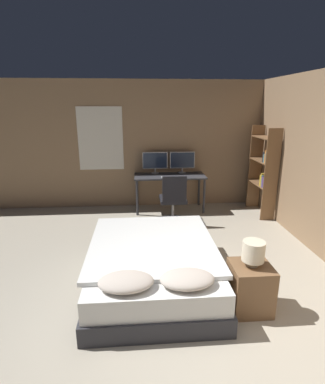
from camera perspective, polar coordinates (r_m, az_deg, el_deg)
The scene contains 12 objects.
ground_plane at distance 3.14m, azimuth 10.13°, elevation -28.51°, with size 20.00×20.00×0.00m, color #B2A893.
wall_back at distance 6.58m, azimuth 1.04°, elevation 8.95°, with size 12.00×0.08×2.70m.
bed at distance 3.87m, azimuth -1.81°, elevation -13.74°, with size 1.57×2.06×0.60m.
nightstand at distance 3.58m, azimuth 16.32°, elevation -17.06°, with size 0.43×0.43×0.54m.
bedside_lamp at distance 3.37m, azimuth 16.93°, elevation -10.75°, with size 0.24×0.24×0.28m.
desk at distance 6.33m, azimuth 1.38°, elevation 2.38°, with size 1.49×0.64×0.77m.
monitor_left at distance 6.44m, azimuth -1.43°, elevation 5.88°, with size 0.54×0.16×0.46m.
monitor_right at distance 6.50m, azimuth 3.80°, elevation 5.94°, with size 0.54×0.16×0.46m.
keyboard at distance 6.10m, azimuth 1.59°, elevation 2.83°, with size 0.39×0.13×0.02m.
computer_mouse at distance 6.13m, azimuth 4.26°, elevation 2.96°, with size 0.07×0.05×0.04m.
office_chair at distance 5.70m, azimuth 2.07°, elevation -2.08°, with size 0.52×0.52×0.96m.
bookshelf at distance 6.32m, azimuth 18.92°, elevation 4.23°, with size 0.28×0.82×1.79m.
Camera 1 is at (-0.66, -2.14, 2.21)m, focal length 28.00 mm.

